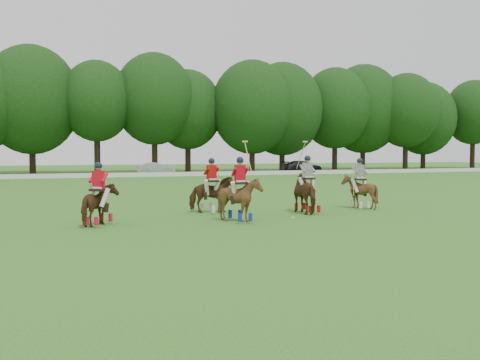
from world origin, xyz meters
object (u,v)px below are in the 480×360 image
object	(u,v)px
polo_stripe_a	(307,192)
polo_stripe_b	(359,191)
polo_red_a	(99,203)
polo_red_c	(240,199)
polo_red_b	(212,194)
car_right	(303,167)
polo_ball	(293,218)
car_mid	(156,169)

from	to	relation	value
polo_stripe_a	polo_stripe_b	xyz separation A→B (m)	(2.96, 0.79, -0.06)
polo_red_a	polo_red_c	world-z (taller)	polo_red_c
polo_red_b	polo_red_c	size ratio (longest dim) A/B	0.78
polo_stripe_a	polo_stripe_b	world-z (taller)	polo_stripe_a
polo_red_c	polo_stripe_b	bearing A→B (deg)	20.09
car_right	polo_red_b	bearing A→B (deg)	149.95
car_right	polo_stripe_b	xyz separation A→B (m)	(-16.23, -37.44, 0.07)
polo_ball	car_right	bearing A→B (deg)	62.63
car_mid	polo_stripe_b	bearing A→B (deg)	-173.55
polo_stripe_a	polo_stripe_b	bearing A→B (deg)	14.89
polo_ball	polo_red_c	bearing A→B (deg)	179.41
car_mid	polo_red_a	world-z (taller)	polo_red_a
car_right	polo_stripe_b	world-z (taller)	polo_stripe_b
car_mid	polo_red_a	distance (m)	40.31
car_mid	polo_ball	distance (m)	39.93
polo_red_c	car_mid	bearing A→B (deg)	82.94
polo_stripe_b	polo_red_a	bearing A→B (deg)	-171.55
car_mid	polo_stripe_b	distance (m)	37.48
car_mid	polo_red_b	world-z (taller)	polo_red_b
polo_red_b	polo_red_c	xyz separation A→B (m)	(0.15, -2.93, 0.04)
polo_red_b	polo_stripe_b	distance (m)	6.61
car_mid	polo_red_b	size ratio (longest dim) A/B	1.81
car_mid	car_right	bearing A→B (deg)	-85.86
polo_red_c	polo_ball	xyz separation A→B (m)	(2.06, -0.02, -0.78)
polo_red_c	car_right	bearing A→B (deg)	60.33
car_right	polo_stripe_a	bearing A→B (deg)	155.05
car_right	polo_red_b	world-z (taller)	polo_red_b
polo_red_a	polo_stripe_a	size ratio (longest dim) A/B	0.74
polo_red_b	polo_ball	world-z (taller)	polo_red_b
polo_red_c	polo_stripe_a	world-z (taller)	polo_stripe_a
polo_stripe_a	polo_ball	bearing A→B (deg)	-131.85
polo_red_c	polo_stripe_b	xyz separation A→B (m)	(6.44, 2.36, -0.05)
polo_red_c	polo_red_b	bearing A→B (deg)	92.90
polo_red_a	polo_red_c	size ratio (longest dim) A/B	0.75
car_mid	polo_red_c	distance (m)	40.11
polo_red_a	polo_stripe_b	bearing A→B (deg)	8.45
car_right	polo_red_b	xyz separation A→B (m)	(-22.82, -36.87, 0.08)
car_mid	polo_stripe_a	size ratio (longest dim) A/B	1.40
car_right	polo_red_a	world-z (taller)	polo_red_a
polo_red_a	polo_red_c	distance (m)	4.85
polo_red_c	polo_stripe_a	xyz separation A→B (m)	(3.48, 1.57, 0.02)
car_mid	car_right	xyz separation A→B (m)	(17.74, 0.00, 0.05)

